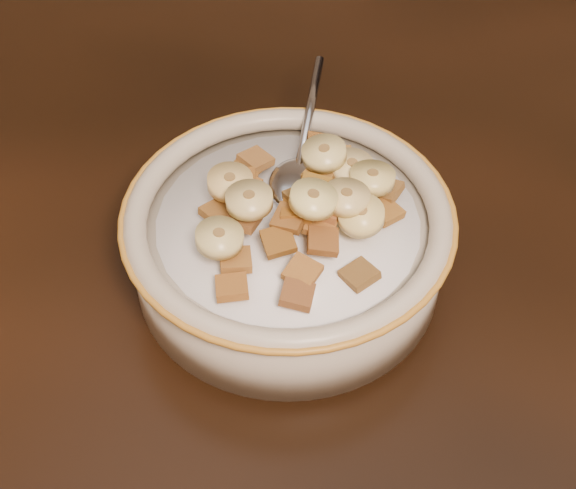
% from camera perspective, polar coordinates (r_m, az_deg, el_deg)
% --- Properties ---
extents(table, '(1.41, 0.91, 0.04)m').
position_cam_1_polar(table, '(0.60, 18.35, -7.20)').
color(table, black).
rests_on(table, floor).
extents(chair, '(0.50, 0.50, 0.95)m').
position_cam_1_polar(chair, '(1.22, 12.75, 10.44)').
color(chair, black).
rests_on(chair, floor).
extents(cereal_bowl, '(0.22, 0.22, 0.05)m').
position_cam_1_polar(cereal_bowl, '(0.57, 0.00, -0.26)').
color(cereal_bowl, '#B2A58D').
rests_on(cereal_bowl, table).
extents(milk, '(0.18, 0.18, 0.00)m').
position_cam_1_polar(milk, '(0.55, 0.00, 1.57)').
color(milk, white).
rests_on(milk, cereal_bowl).
extents(spoon, '(0.04, 0.06, 0.01)m').
position_cam_1_polar(spoon, '(0.57, 0.56, 4.39)').
color(spoon, '#9EA7B8').
rests_on(spoon, cereal_bowl).
extents(cereal_square_0, '(0.03, 0.03, 0.01)m').
position_cam_1_polar(cereal_square_0, '(0.55, -3.17, 4.16)').
color(cereal_square_0, brown).
rests_on(cereal_square_0, milk).
extents(cereal_square_1, '(0.03, 0.03, 0.01)m').
position_cam_1_polar(cereal_square_1, '(0.51, 1.04, -1.96)').
color(cereal_square_1, olive).
rests_on(cereal_square_1, milk).
extents(cereal_square_2, '(0.02, 0.02, 0.01)m').
position_cam_1_polar(cereal_square_2, '(0.50, 0.66, -3.59)').
color(cereal_square_2, brown).
rests_on(cereal_square_2, milk).
extents(cereal_square_3, '(0.03, 0.03, 0.01)m').
position_cam_1_polar(cereal_square_3, '(0.58, 5.07, 5.48)').
color(cereal_square_3, brown).
rests_on(cereal_square_3, milk).
extents(cereal_square_4, '(0.03, 0.03, 0.01)m').
position_cam_1_polar(cereal_square_4, '(0.51, -0.69, 0.25)').
color(cereal_square_4, brown).
rests_on(cereal_square_4, milk).
extents(cereal_square_5, '(0.03, 0.03, 0.01)m').
position_cam_1_polar(cereal_square_5, '(0.59, 3.70, 6.13)').
color(cereal_square_5, brown).
rests_on(cereal_square_5, milk).
extents(cereal_square_6, '(0.03, 0.03, 0.01)m').
position_cam_1_polar(cereal_square_6, '(0.55, 6.94, 2.37)').
color(cereal_square_6, olive).
rests_on(cereal_square_6, milk).
extents(cereal_square_7, '(0.03, 0.03, 0.01)m').
position_cam_1_polar(cereal_square_7, '(0.58, -2.32, 6.05)').
color(cereal_square_7, olive).
rests_on(cereal_square_7, milk).
extents(cereal_square_8, '(0.02, 0.02, 0.01)m').
position_cam_1_polar(cereal_square_8, '(0.53, -3.18, 1.80)').
color(cereal_square_8, brown).
rests_on(cereal_square_8, milk).
extents(cereal_square_9, '(0.03, 0.02, 0.01)m').
position_cam_1_polar(cereal_square_9, '(0.52, 2.49, 0.26)').
color(cereal_square_9, brown).
rests_on(cereal_square_9, milk).
extents(cereal_square_10, '(0.02, 0.02, 0.01)m').
position_cam_1_polar(cereal_square_10, '(0.52, 2.34, 1.47)').
color(cereal_square_10, brown).
rests_on(cereal_square_10, milk).
extents(cereal_square_11, '(0.02, 0.02, 0.01)m').
position_cam_1_polar(cereal_square_11, '(0.52, 0.11, 1.89)').
color(cereal_square_11, brown).
rests_on(cereal_square_11, milk).
extents(cereal_square_12, '(0.03, 0.02, 0.01)m').
position_cam_1_polar(cereal_square_12, '(0.59, 2.33, 7.04)').
color(cereal_square_12, '#995920').
rests_on(cereal_square_12, milk).
extents(cereal_square_13, '(0.02, 0.02, 0.01)m').
position_cam_1_polar(cereal_square_13, '(0.52, 0.65, 2.44)').
color(cereal_square_13, brown).
rests_on(cereal_square_13, milk).
extents(cereal_square_14, '(0.03, 0.03, 0.01)m').
position_cam_1_polar(cereal_square_14, '(0.53, 1.02, 3.45)').
color(cereal_square_14, olive).
rests_on(cereal_square_14, milk).
extents(cereal_square_15, '(0.03, 0.03, 0.01)m').
position_cam_1_polar(cereal_square_15, '(0.56, 3.67, 4.69)').
color(cereal_square_15, brown).
rests_on(cereal_square_15, milk).
extents(cereal_square_16, '(0.02, 0.02, 0.01)m').
position_cam_1_polar(cereal_square_16, '(0.53, 2.55, 2.59)').
color(cereal_square_16, '#925322').
rests_on(cereal_square_16, milk).
extents(cereal_square_17, '(0.02, 0.02, 0.01)m').
position_cam_1_polar(cereal_square_17, '(0.57, 5.05, 5.09)').
color(cereal_square_17, '#92621A').
rests_on(cereal_square_17, milk).
extents(cereal_square_18, '(0.03, 0.03, 0.01)m').
position_cam_1_polar(cereal_square_18, '(0.50, -4.01, -3.04)').
color(cereal_square_18, brown).
rests_on(cereal_square_18, milk).
extents(cereal_square_19, '(0.03, 0.03, 0.01)m').
position_cam_1_polar(cereal_square_19, '(0.51, 5.10, -2.14)').
color(cereal_square_19, brown).
rests_on(cereal_square_19, milk).
extents(cereal_square_20, '(0.03, 0.03, 0.01)m').
position_cam_1_polar(cereal_square_20, '(0.59, 2.09, 7.06)').
color(cereal_square_20, brown).
rests_on(cereal_square_20, milk).
extents(cereal_square_21, '(0.03, 0.03, 0.01)m').
position_cam_1_polar(cereal_square_21, '(0.54, -4.94, 2.32)').
color(cereal_square_21, '#986222').
rests_on(cereal_square_21, milk).
extents(cereal_square_22, '(0.03, 0.03, 0.01)m').
position_cam_1_polar(cereal_square_22, '(0.51, -3.74, -1.10)').
color(cereal_square_22, brown).
rests_on(cereal_square_22, milk).
extents(cereal_square_23, '(0.02, 0.02, 0.01)m').
position_cam_1_polar(cereal_square_23, '(0.56, 2.32, 5.05)').
color(cereal_square_23, brown).
rests_on(cereal_square_23, milk).
extents(cereal_square_24, '(0.02, 0.02, 0.01)m').
position_cam_1_polar(cereal_square_24, '(0.56, -3.40, 4.59)').
color(cereal_square_24, brown).
rests_on(cereal_square_24, milk).
extents(cereal_square_25, '(0.03, 0.02, 0.01)m').
position_cam_1_polar(cereal_square_25, '(0.56, 6.95, 3.85)').
color(cereal_square_25, brown).
rests_on(cereal_square_25, milk).
extents(cereal_square_26, '(0.03, 0.03, 0.01)m').
position_cam_1_polar(cereal_square_26, '(0.55, -3.33, 4.56)').
color(cereal_square_26, '#965B19').
rests_on(cereal_square_26, milk).
extents(cereal_square_27, '(0.03, 0.03, 0.01)m').
position_cam_1_polar(cereal_square_27, '(0.58, 4.00, 5.15)').
color(cereal_square_27, brown).
rests_on(cereal_square_27, milk).
extents(cereal_square_28, '(0.02, 0.02, 0.01)m').
position_cam_1_polar(cereal_square_28, '(0.54, 1.86, 4.03)').
color(cereal_square_28, brown).
rests_on(cereal_square_28, milk).
extents(cereal_square_29, '(0.03, 0.03, 0.01)m').
position_cam_1_polar(cereal_square_29, '(0.57, 2.67, 5.16)').
color(cereal_square_29, brown).
rests_on(cereal_square_29, milk).
extents(cereal_square_30, '(0.02, 0.03, 0.01)m').
position_cam_1_polar(cereal_square_30, '(0.58, -2.48, 5.88)').
color(cereal_square_30, brown).
rests_on(cereal_square_30, milk).
extents(banana_slice_0, '(0.04, 0.04, 0.01)m').
position_cam_1_polar(banana_slice_0, '(0.56, 4.57, 5.48)').
color(banana_slice_0, beige).
rests_on(banana_slice_0, milk).
extents(banana_slice_1, '(0.04, 0.04, 0.01)m').
position_cam_1_polar(banana_slice_1, '(0.53, 4.17, 3.35)').
color(banana_slice_1, '#FFDA83').
rests_on(banana_slice_1, milk).
extents(banana_slice_2, '(0.04, 0.04, 0.01)m').
position_cam_1_polar(banana_slice_2, '(0.56, 2.58, 6.49)').
color(banana_slice_2, '#EFD884').
rests_on(banana_slice_2, milk).
extents(banana_slice_3, '(0.04, 0.04, 0.02)m').
position_cam_1_polar(banana_slice_3, '(0.53, 5.22, 2.07)').
color(banana_slice_3, '#DFCF70').
rests_on(banana_slice_3, milk).
extents(banana_slice_4, '(0.04, 0.04, 0.01)m').
position_cam_1_polar(banana_slice_4, '(0.51, -4.90, 0.48)').
color(banana_slice_4, '#EBD677').
rests_on(banana_slice_4, milk).
extents(banana_slice_5, '(0.03, 0.03, 0.01)m').
position_cam_1_polar(banana_slice_5, '(0.55, 6.02, 4.73)').
color(banana_slice_5, '#D8C176').
rests_on(banana_slice_5, milk).
extents(banana_slice_6, '(0.04, 0.04, 0.01)m').
position_cam_1_polar(banana_slice_6, '(0.54, -4.14, 4.44)').
color(banana_slice_6, '#DCB86E').
rests_on(banana_slice_6, milk).
extents(banana_slice_7, '(0.04, 0.04, 0.01)m').
position_cam_1_polar(banana_slice_7, '(0.52, -2.77, 3.19)').
color(banana_slice_7, '#CEC187').
rests_on(banana_slice_7, milk).
extents(banana_slice_8, '(0.04, 0.04, 0.02)m').
position_cam_1_polar(banana_slice_8, '(0.51, 1.81, 3.25)').
color(banana_slice_8, '#FCEE8B').
rests_on(banana_slice_8, milk).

